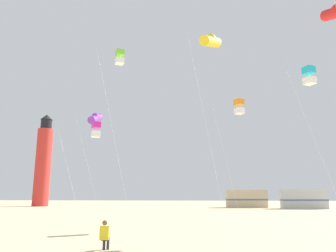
% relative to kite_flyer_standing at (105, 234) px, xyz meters
% --- Properties ---
extents(kite_flyer_standing, '(0.35, 0.51, 1.16)m').
position_rel_kite_flyer_standing_xyz_m(kite_flyer_standing, '(0.00, 0.00, 0.00)').
color(kite_flyer_standing, yellow).
rests_on(kite_flyer_standing, ground).
extents(kite_box_orange, '(2.37, 2.39, 9.33)m').
position_rel_kite_flyer_standing_xyz_m(kite_box_orange, '(7.13, 11.23, 8.13)').
color(kite_box_orange, silver).
rests_on(kite_box_orange, ground).
extents(kite_tube_gold, '(2.34, 2.77, 13.02)m').
position_rel_kite_flyer_standing_xyz_m(kite_tube_gold, '(4.85, 7.24, 11.70)').
color(kite_tube_gold, silver).
rests_on(kite_tube_gold, ground).
extents(kite_tube_violet, '(2.79, 2.69, 9.88)m').
position_rel_kite_flyer_standing_xyz_m(kite_tube_violet, '(-5.62, 15.93, 8.56)').
color(kite_tube_violet, silver).
rests_on(kite_tube_violet, ground).
extents(kite_box_cyan, '(2.46, 2.01, 10.05)m').
position_rel_kite_flyer_standing_xyz_m(kite_box_cyan, '(10.91, 6.74, 8.85)').
color(kite_box_cyan, silver).
rests_on(kite_box_cyan, ground).
extents(kite_box_magenta, '(3.19, 3.19, 7.43)m').
position_rel_kite_flyer_standing_xyz_m(kite_box_magenta, '(-3.64, 9.91, 6.23)').
color(kite_box_magenta, silver).
rests_on(kite_box_magenta, ground).
extents(kite_box_lime, '(2.90, 1.92, 13.25)m').
position_rel_kite_flyer_standing_xyz_m(kite_box_lime, '(-2.08, 10.16, 12.03)').
color(kite_box_lime, silver).
rests_on(kite_box_lime, ground).
extents(lighthouse_distant, '(2.80, 2.80, 16.80)m').
position_rel_kite_flyer_standing_xyz_m(lighthouse_distant, '(-23.82, 44.03, 7.22)').
color(lighthouse_distant, red).
rests_on(lighthouse_distant, ground).
extents(rv_van_tan, '(6.49, 2.48, 2.80)m').
position_rel_kite_flyer_standing_xyz_m(rv_van_tan, '(12.05, 41.44, 0.78)').
color(rv_van_tan, '#C6B28C').
rests_on(rv_van_tan, ground).
extents(rv_van_silver, '(6.55, 2.68, 2.80)m').
position_rel_kite_flyer_standing_xyz_m(rv_van_silver, '(19.91, 37.80, 0.78)').
color(rv_van_silver, '#B7BABF').
rests_on(rv_van_silver, ground).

